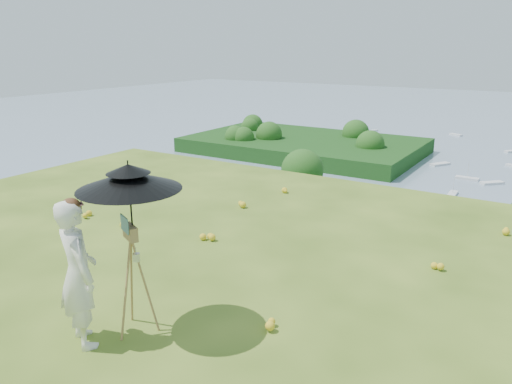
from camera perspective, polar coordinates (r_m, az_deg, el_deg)
The scene contains 11 objects.
ground at distance 7.94m, azimuth -14.51°, elevation -9.12°, with size 14.00×14.00×0.00m, color #405F1B.
shoreline_tier at distance 89.14m, azimuth 25.86°, elevation -11.53°, with size 170.00×28.00×8.00m, color #726D5B.
peninsula at distance 181.77m, azimuth 5.53°, elevation 6.14°, with size 90.00×60.00×12.00m, color #153C10, non-canonical shape.
slope_trees at distance 44.16m, azimuth 22.59°, elevation -9.46°, with size 110.00×50.00×6.00m, color #1E5319, non-canonical shape.
harbor_town at distance 86.47m, azimuth 26.40°, elevation -7.69°, with size 110.00×22.00×5.00m, color silver, non-canonical shape.
moored_boats at distance 170.82m, azimuth 25.50°, elevation 2.33°, with size 140.00×140.00×0.70m, color silver, non-canonical shape.
wildflowers at distance 8.07m, azimuth -13.24°, elevation -8.13°, with size 10.00×10.50×0.12m, color yellow, non-canonical shape.
painter at distance 6.05m, azimuth -19.67°, elevation -8.76°, with size 0.64×0.42×1.76m, color silver.
field_easel at distance 6.16m, azimuth -13.82°, elevation -9.16°, with size 0.56×0.56×1.49m, color #A77E46, non-canonical shape.
sun_umbrella at distance 5.84m, azimuth -14.17°, elevation -0.80°, with size 1.19×1.19×0.90m, color black, non-canonical shape.
painter_cap at distance 5.76m, azimuth -20.46°, elevation -1.27°, with size 0.22×0.26×0.10m, color #C46C7B, non-canonical shape.
Camera 1 is at (5.36, -4.80, 3.36)m, focal length 35.00 mm.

